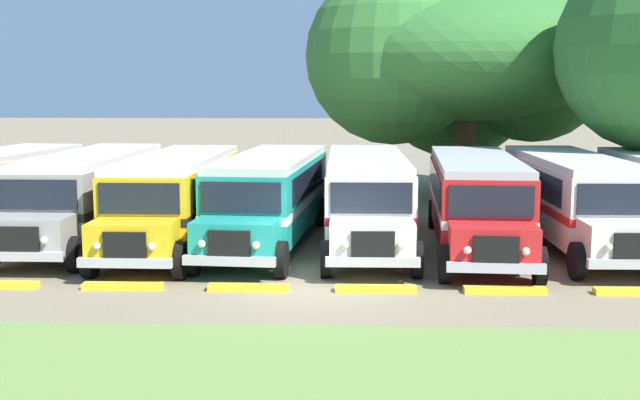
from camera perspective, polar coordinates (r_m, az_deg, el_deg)
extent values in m
plane|color=#84755B|center=(20.25, -0.54, -6.28)|extent=(220.00, 220.00, 0.00)
cube|color=black|center=(28.69, -19.84, 1.64)|extent=(0.84, 7.96, 0.80)
cube|color=white|center=(33.15, -18.25, 1.46)|extent=(0.90, 0.15, 1.30)
cylinder|color=black|center=(31.30, -17.52, -0.62)|extent=(0.38, 1.02, 1.00)
cylinder|color=black|center=(32.41, -21.35, -0.51)|extent=(0.38, 1.02, 1.00)
cube|color=#9E9993|center=(27.89, -15.81, 0.61)|extent=(2.53, 9.21, 2.10)
cube|color=#282828|center=(27.91, -15.79, 0.27)|extent=(2.56, 9.23, 0.24)
cube|color=black|center=(27.74, -13.16, 1.71)|extent=(0.07, 8.00, 0.80)
cube|color=black|center=(28.54, -18.08, 1.69)|extent=(0.07, 8.00, 0.80)
cube|color=silver|center=(27.77, -15.90, 2.99)|extent=(2.45, 9.11, 0.22)
cube|color=#9E9993|center=(23.06, -19.90, -2.39)|extent=(2.21, 1.41, 1.05)
cube|color=black|center=(22.39, -20.62, -2.66)|extent=(1.10, 0.10, 0.70)
cube|color=#B7B7BC|center=(22.43, -20.61, -3.76)|extent=(2.40, 0.21, 0.24)
cube|color=black|center=(23.52, -19.39, 0.36)|extent=(2.20, 0.07, 0.84)
cube|color=#282828|center=(32.29, -13.23, 1.49)|extent=(0.90, 0.06, 1.30)
sphere|color=#EAE5C6|center=(22.07, -19.00, -2.73)|extent=(0.20, 0.20, 0.20)
cylinder|color=black|center=(22.82, -16.95, -3.71)|extent=(0.28, 1.00, 1.00)
cylinder|color=black|center=(30.54, -11.83, -0.62)|extent=(0.28, 1.00, 1.00)
cylinder|color=black|center=(31.23, -16.10, -0.58)|extent=(0.28, 1.00, 1.00)
cube|color=yellow|center=(26.46, -9.98, 0.41)|extent=(2.61, 9.23, 2.10)
cube|color=black|center=(26.48, -9.97, 0.05)|extent=(2.64, 9.25, 0.24)
cube|color=black|center=(26.43, -7.17, 1.55)|extent=(0.14, 8.00, 0.80)
cube|color=black|center=(27.00, -12.49, 1.56)|extent=(0.14, 8.00, 0.80)
cube|color=silver|center=(26.33, -10.04, 2.91)|extent=(2.53, 9.13, 0.22)
cube|color=yellow|center=(21.48, -13.13, -2.86)|extent=(2.22, 1.43, 1.05)
cube|color=black|center=(20.78, -13.70, -3.17)|extent=(1.10, 0.11, 0.70)
cube|color=#B7B7BC|center=(20.82, -13.69, -4.35)|extent=(2.40, 0.23, 0.24)
cube|color=black|center=(21.95, -12.73, 0.10)|extent=(2.20, 0.09, 0.84)
cube|color=black|center=(30.95, -8.05, 1.35)|extent=(0.90, 0.07, 1.30)
sphere|color=#EAE5C6|center=(20.54, -11.86, -3.24)|extent=(0.20, 0.20, 0.20)
sphere|color=#EAE5C6|center=(20.94, -15.57, -3.15)|extent=(0.20, 0.20, 0.20)
cylinder|color=black|center=(21.37, -9.91, -4.26)|extent=(0.29, 1.00, 1.00)
cylinder|color=black|center=(22.03, -16.02, -4.08)|extent=(0.29, 1.00, 1.00)
cylinder|color=black|center=(29.28, -6.32, -0.87)|extent=(0.29, 1.00, 1.00)
cylinder|color=black|center=(29.77, -10.88, -0.82)|extent=(0.29, 1.00, 1.00)
cube|color=teal|center=(26.27, -3.42, 0.46)|extent=(3.23, 9.37, 2.10)
cube|color=white|center=(26.30, -3.42, 0.10)|extent=(3.26, 9.39, 0.24)
cube|color=black|center=(26.31, -0.59, 1.58)|extent=(0.68, 7.98, 0.80)
cube|color=black|center=(26.76, -5.99, 1.65)|extent=(0.68, 7.98, 0.80)
cube|color=beige|center=(26.15, -3.45, 2.98)|extent=(3.14, 9.27, 0.22)
cube|color=teal|center=(21.23, -6.01, -2.81)|extent=(2.31, 1.57, 1.05)
cube|color=black|center=(20.52, -6.47, -3.13)|extent=(1.10, 0.19, 0.70)
cube|color=#B7B7BC|center=(20.57, -6.48, -4.33)|extent=(2.41, 0.39, 0.24)
cube|color=black|center=(21.71, -5.65, 0.17)|extent=(2.20, 0.24, 0.84)
cube|color=white|center=(30.81, -1.87, 1.39)|extent=(0.90, 0.13, 1.30)
sphere|color=#EAE5C6|center=(20.32, -4.58, -3.21)|extent=(0.20, 0.20, 0.20)
sphere|color=#EAE5C6|center=(20.65, -8.40, -3.10)|extent=(0.20, 0.20, 0.20)
cylinder|color=black|center=(21.20, -2.75, -4.24)|extent=(0.36, 1.02, 1.00)
cylinder|color=black|center=(21.73, -9.02, -4.03)|extent=(0.36, 1.02, 1.00)
cylinder|color=black|center=(29.18, -0.02, -0.85)|extent=(0.36, 1.02, 1.00)
cylinder|color=black|center=(29.57, -4.64, -0.76)|extent=(0.36, 1.02, 1.00)
cube|color=silver|center=(26.20, 3.30, 0.44)|extent=(2.63, 9.23, 2.10)
cube|color=maroon|center=(26.23, 3.29, 0.08)|extent=(2.66, 9.25, 0.24)
cube|color=black|center=(26.51, 6.03, 1.59)|extent=(0.15, 8.00, 0.80)
cube|color=black|center=(26.43, 0.53, 1.61)|extent=(0.15, 8.00, 0.80)
cube|color=beige|center=(26.08, 3.32, 2.97)|extent=(2.55, 9.13, 0.22)
cube|color=silver|center=(21.06, 3.70, -2.88)|extent=(2.22, 1.43, 1.05)
cube|color=black|center=(20.33, 3.77, -3.20)|extent=(1.10, 0.12, 0.70)
cube|color=#B7B7BC|center=(20.38, 3.77, -4.41)|extent=(2.40, 0.23, 0.24)
cube|color=black|center=(21.55, 3.66, 0.14)|extent=(2.20, 0.09, 0.84)
cube|color=maroon|center=(30.80, 3.05, 1.38)|extent=(0.90, 0.07, 1.30)
sphere|color=#EAE5C6|center=(20.32, 5.76, -3.23)|extent=(0.20, 0.20, 0.20)
sphere|color=#EAE5C6|center=(20.26, 1.80, -3.23)|extent=(0.20, 0.20, 0.20)
cylinder|color=black|center=(21.34, 6.91, -4.21)|extent=(0.29, 1.00, 1.00)
cylinder|color=black|center=(21.25, 0.43, -4.21)|extent=(0.29, 1.00, 1.00)
cylinder|color=black|center=(29.38, 5.45, -0.82)|extent=(0.29, 1.00, 1.00)
cylinder|color=black|center=(29.31, 0.77, -0.81)|extent=(0.29, 1.00, 1.00)
cube|color=red|center=(25.94, 10.94, 0.23)|extent=(3.04, 9.33, 2.10)
cube|color=white|center=(25.96, 10.93, -0.14)|extent=(3.07, 9.35, 0.24)
cube|color=black|center=(26.32, 13.66, 1.36)|extent=(0.51, 7.99, 0.80)
cube|color=black|center=(26.09, 8.13, 1.45)|extent=(0.51, 7.99, 0.80)
cube|color=#B2B2B7|center=(25.81, 11.00, 2.78)|extent=(2.95, 9.23, 0.22)
cube|color=red|center=(20.82, 12.18, -3.17)|extent=(2.28, 1.53, 1.05)
cube|color=black|center=(20.09, 12.41, -3.51)|extent=(1.10, 0.16, 0.70)
cube|color=#B7B7BC|center=(20.14, 12.38, -4.73)|extent=(2.41, 0.34, 0.24)
cube|color=black|center=(21.31, 12.06, -0.12)|extent=(2.20, 0.19, 0.84)
cube|color=white|center=(30.52, 10.17, 1.21)|extent=(0.90, 0.11, 1.30)
sphere|color=#EAE5C6|center=(20.14, 14.41, -3.55)|extent=(0.20, 0.20, 0.20)
sphere|color=#EAE5C6|center=(19.97, 10.43, -3.52)|extent=(0.20, 0.20, 0.20)
cylinder|color=black|center=(21.19, 15.34, -4.53)|extent=(0.34, 1.01, 1.00)
cylinder|color=black|center=(20.92, 8.83, -4.50)|extent=(0.34, 1.01, 1.00)
cylinder|color=black|center=(29.17, 12.71, -1.05)|extent=(0.34, 1.01, 1.00)
cylinder|color=black|center=(28.97, 8.00, -0.99)|extent=(0.34, 1.01, 1.00)
cube|color=silver|center=(27.14, 17.30, 0.36)|extent=(2.62, 9.23, 2.10)
cube|color=red|center=(27.17, 17.28, 0.00)|extent=(2.65, 9.25, 0.24)
cube|color=black|center=(27.74, 19.70, 1.45)|extent=(0.14, 8.00, 0.80)
cube|color=black|center=(27.06, 14.58, 1.50)|extent=(0.14, 8.00, 0.80)
cube|color=beige|center=(27.02, 17.40, 2.79)|extent=(2.54, 9.13, 0.22)
cube|color=silver|center=(22.23, 20.89, -2.81)|extent=(2.22, 1.43, 1.05)
cube|color=black|center=(21.54, 21.53, -3.11)|extent=(1.10, 0.11, 0.70)
cube|color=#B7B7BC|center=(21.59, 21.51, -4.25)|extent=(2.40, 0.23, 0.24)
cube|color=black|center=(22.70, 20.47, 0.04)|extent=(2.20, 0.09, 0.84)
cube|color=red|center=(31.60, 15.06, 1.29)|extent=(0.90, 0.07, 1.30)
sphere|color=#EAE5C6|center=(21.27, 19.80, -3.17)|extent=(0.20, 0.20, 0.20)
cylinder|color=black|center=(22.06, 17.78, -4.14)|extent=(0.29, 1.00, 1.00)
cylinder|color=black|center=(30.47, 17.89, -0.86)|extent=(0.29, 1.00, 1.00)
cylinder|color=black|center=(29.89, 13.47, -0.86)|extent=(0.29, 1.00, 1.00)
cube|color=black|center=(27.31, 21.36, 1.27)|extent=(0.11, 8.00, 0.80)
cube|color=silver|center=(31.85, 21.04, 1.08)|extent=(0.90, 0.07, 1.30)
cylinder|color=black|center=(30.09, 19.73, -1.05)|extent=(0.29, 1.00, 1.00)
cube|color=yellow|center=(20.74, -13.84, -5.96)|extent=(2.00, 0.36, 0.15)
cube|color=yellow|center=(20.09, -5.11, -6.20)|extent=(2.00, 0.36, 0.15)
cube|color=yellow|center=(19.93, 3.98, -6.31)|extent=(2.00, 0.36, 0.15)
cube|color=yellow|center=(20.27, 12.99, -6.25)|extent=(2.00, 0.36, 0.15)
cube|color=yellow|center=(21.07, 21.50, -6.06)|extent=(2.00, 0.36, 0.15)
cylinder|color=brown|center=(36.93, 10.25, 3.39)|extent=(0.94, 0.94, 4.20)
ellipsoid|color=#33702D|center=(36.84, 10.42, 9.94)|extent=(12.75, 12.19, 5.64)
sphere|color=#33702D|center=(38.74, 14.93, 9.15)|extent=(6.98, 6.98, 6.98)
sphere|color=#33702D|center=(35.51, 5.28, 10.15)|extent=(7.71, 7.71, 7.71)
sphere|color=#33702D|center=(40.49, 9.67, 8.82)|extent=(8.27, 8.27, 8.27)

